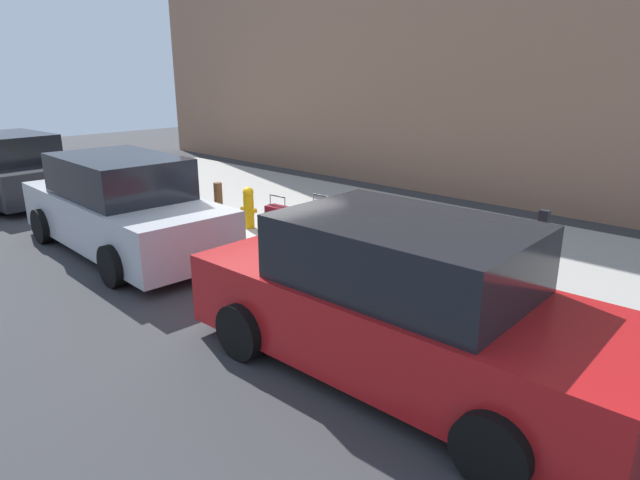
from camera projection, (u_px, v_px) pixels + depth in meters
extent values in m
plane|color=#333335|center=(250.00, 250.00, 9.70)|extent=(40.00, 40.00, 0.00)
cube|color=#9E9B93|center=(343.00, 220.00, 11.40)|extent=(18.00, 5.00, 0.14)
cube|color=maroon|center=(448.00, 264.00, 7.51)|extent=(0.38, 0.24, 0.73)
cube|color=black|center=(448.00, 264.00, 7.51)|extent=(0.37, 0.07, 0.75)
cylinder|color=gray|center=(460.00, 231.00, 7.25)|extent=(0.02, 0.02, 0.28)
cylinder|color=gray|center=(441.00, 226.00, 7.46)|extent=(0.02, 0.02, 0.28)
cylinder|color=black|center=(451.00, 219.00, 7.31)|extent=(0.30, 0.05, 0.02)
cylinder|color=black|center=(456.00, 291.00, 7.50)|extent=(0.05, 0.02, 0.04)
cylinder|color=black|center=(437.00, 284.00, 7.72)|extent=(0.05, 0.02, 0.04)
cube|color=navy|center=(421.00, 255.00, 7.91)|extent=(0.45, 0.22, 0.71)
cube|color=black|center=(421.00, 255.00, 7.91)|extent=(0.46, 0.04, 0.72)
cylinder|color=gray|center=(434.00, 226.00, 7.64)|extent=(0.02, 0.02, 0.24)
cylinder|color=gray|center=(411.00, 221.00, 7.90)|extent=(0.02, 0.02, 0.24)
cylinder|color=black|center=(423.00, 216.00, 7.74)|extent=(0.39, 0.02, 0.02)
cylinder|color=black|center=(431.00, 280.00, 7.88)|extent=(0.04, 0.02, 0.04)
cylinder|color=black|center=(408.00, 273.00, 8.15)|extent=(0.04, 0.02, 0.04)
cube|color=#0F606B|center=(390.00, 253.00, 8.22)|extent=(0.36, 0.23, 0.57)
cube|color=black|center=(390.00, 253.00, 8.22)|extent=(0.35, 0.06, 0.58)
cylinder|color=gray|center=(398.00, 231.00, 8.00)|extent=(0.02, 0.02, 0.18)
cylinder|color=gray|center=(384.00, 227.00, 8.21)|extent=(0.02, 0.02, 0.18)
cylinder|color=black|center=(391.00, 224.00, 8.08)|extent=(0.28, 0.05, 0.02)
cylinder|color=black|center=(397.00, 272.00, 8.19)|extent=(0.05, 0.02, 0.04)
cylinder|color=black|center=(382.00, 267.00, 8.40)|extent=(0.05, 0.02, 0.04)
cube|color=red|center=(369.00, 242.00, 8.56)|extent=(0.40, 0.22, 0.67)
cube|color=black|center=(369.00, 242.00, 8.56)|extent=(0.40, 0.04, 0.68)
cylinder|color=gray|center=(378.00, 222.00, 8.35)|extent=(0.02, 0.02, 0.04)
cylinder|color=gray|center=(361.00, 219.00, 8.56)|extent=(0.02, 0.02, 0.04)
cylinder|color=black|center=(370.00, 219.00, 8.45)|extent=(0.33, 0.03, 0.02)
cylinder|color=black|center=(377.00, 264.00, 8.54)|extent=(0.04, 0.02, 0.04)
cylinder|color=black|center=(360.00, 259.00, 8.77)|extent=(0.04, 0.02, 0.04)
cube|color=#9EA0A8|center=(345.00, 239.00, 8.93)|extent=(0.42, 0.23, 0.55)
cube|color=black|center=(345.00, 239.00, 8.93)|extent=(0.42, 0.06, 0.56)
cylinder|color=gray|center=(354.00, 224.00, 8.72)|extent=(0.02, 0.02, 0.04)
cylinder|color=gray|center=(338.00, 220.00, 8.96)|extent=(0.02, 0.02, 0.04)
cylinder|color=black|center=(346.00, 221.00, 8.83)|extent=(0.35, 0.05, 0.02)
cylinder|color=black|center=(353.00, 256.00, 8.87)|extent=(0.05, 0.02, 0.04)
cylinder|color=black|center=(338.00, 251.00, 9.13)|extent=(0.05, 0.02, 0.04)
cube|color=#59601E|center=(321.00, 230.00, 9.22)|extent=(0.42, 0.19, 0.67)
cube|color=black|center=(321.00, 230.00, 9.22)|extent=(0.43, 0.04, 0.69)
cylinder|color=gray|center=(329.00, 205.00, 8.96)|extent=(0.02, 0.02, 0.26)
cylinder|color=gray|center=(313.00, 201.00, 9.20)|extent=(0.02, 0.02, 0.26)
cylinder|color=black|center=(321.00, 195.00, 9.04)|extent=(0.36, 0.03, 0.02)
cylinder|color=black|center=(329.00, 250.00, 9.19)|extent=(0.04, 0.02, 0.04)
cylinder|color=black|center=(313.00, 245.00, 9.44)|extent=(0.04, 0.02, 0.04)
cube|color=black|center=(296.00, 229.00, 9.56)|extent=(0.48, 0.25, 0.53)
cube|color=black|center=(296.00, 229.00, 9.56)|extent=(0.48, 0.06, 0.54)
cylinder|color=gray|center=(305.00, 215.00, 9.35)|extent=(0.02, 0.02, 0.04)
cylinder|color=gray|center=(288.00, 211.00, 9.61)|extent=(0.02, 0.02, 0.04)
cylinder|color=black|center=(296.00, 212.00, 9.47)|extent=(0.41, 0.04, 0.02)
cylinder|color=black|center=(305.00, 244.00, 9.50)|extent=(0.04, 0.02, 0.04)
cylinder|color=black|center=(288.00, 239.00, 9.77)|extent=(0.04, 0.02, 0.04)
cube|color=maroon|center=(278.00, 221.00, 9.96)|extent=(0.45, 0.28, 0.56)
cube|color=black|center=(278.00, 221.00, 9.96)|extent=(0.44, 0.07, 0.57)
cylinder|color=gray|center=(285.00, 203.00, 9.74)|extent=(0.02, 0.02, 0.19)
cylinder|color=gray|center=(270.00, 200.00, 9.97)|extent=(0.02, 0.02, 0.19)
cylinder|color=black|center=(277.00, 196.00, 9.82)|extent=(0.37, 0.05, 0.02)
cylinder|color=black|center=(286.00, 237.00, 9.92)|extent=(0.05, 0.02, 0.04)
cylinder|color=black|center=(271.00, 233.00, 10.16)|extent=(0.05, 0.02, 0.04)
cylinder|color=#D89E0C|center=(249.00, 211.00, 10.47)|extent=(0.20, 0.20, 0.65)
sphere|color=#D89E0C|center=(248.00, 192.00, 10.36)|extent=(0.21, 0.21, 0.21)
cylinder|color=#D89E0C|center=(244.00, 209.00, 10.56)|extent=(0.09, 0.10, 0.09)
cylinder|color=#D89E0C|center=(254.00, 211.00, 10.36)|extent=(0.09, 0.10, 0.09)
cylinder|color=brown|center=(219.00, 203.00, 10.84)|extent=(0.17, 0.17, 0.81)
cylinder|color=slate|center=(538.00, 267.00, 6.95)|extent=(0.05, 0.05, 1.05)
cube|color=#1E2328|center=(544.00, 219.00, 6.76)|extent=(0.12, 0.09, 0.22)
cube|color=#AD1619|center=(400.00, 321.00, 5.62)|extent=(4.77, 1.93, 0.82)
cube|color=black|center=(404.00, 253.00, 5.40)|extent=(2.50, 1.72, 0.67)
cylinder|color=black|center=(241.00, 331.00, 5.99)|extent=(0.65, 0.24, 0.64)
cylinder|color=black|center=(346.00, 285.00, 7.28)|extent=(0.65, 0.24, 0.64)
cylinder|color=black|center=(492.00, 450.00, 4.12)|extent=(0.65, 0.24, 0.64)
cylinder|color=black|center=(574.00, 359.00, 5.41)|extent=(0.65, 0.24, 0.64)
cube|color=#B2B5BA|center=(123.00, 218.00, 9.52)|extent=(4.86, 1.92, 0.83)
cube|color=black|center=(118.00, 176.00, 9.29)|extent=(2.55, 1.70, 0.68)
cylinder|color=black|center=(43.00, 226.00, 10.03)|extent=(0.65, 0.24, 0.64)
cylinder|color=black|center=(133.00, 210.00, 11.20)|extent=(0.65, 0.24, 0.64)
cylinder|color=black|center=(113.00, 266.00, 7.99)|extent=(0.65, 0.24, 0.64)
cylinder|color=black|center=(215.00, 241.00, 9.17)|extent=(0.65, 0.24, 0.64)
cube|color=black|center=(10.00, 177.00, 13.29)|extent=(4.41, 2.14, 0.79)
cube|color=black|center=(5.00, 148.00, 13.07)|extent=(2.34, 1.87, 0.64)
cylinder|color=black|center=(29.00, 175.00, 14.88)|extent=(0.65, 0.26, 0.64)
cylinder|color=black|center=(76.00, 188.00, 13.23)|extent=(0.65, 0.26, 0.64)
cylinder|color=black|center=(0.00, 164.00, 16.61)|extent=(0.65, 0.24, 0.64)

